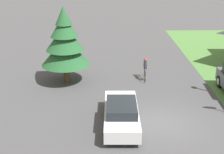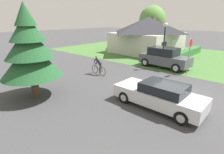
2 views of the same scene
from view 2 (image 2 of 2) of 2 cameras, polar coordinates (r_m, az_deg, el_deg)
ground_plane at (r=11.77m, az=19.41°, el=-5.02°), size 140.00×140.00×0.00m
grass_verge_right at (r=23.98m, az=21.65°, el=6.31°), size 16.00×36.00×0.01m
cottage_house at (r=25.80m, az=11.51°, el=13.58°), size 9.47×8.62×4.80m
hedge_row at (r=22.89m, az=22.23°, el=6.80°), size 11.40×0.90×0.84m
sedan_left_lane at (r=9.47m, az=15.12°, el=-5.75°), size 1.90×4.72×1.40m
cyclist at (r=14.70m, az=-4.43°, el=3.64°), size 0.44×1.75×1.58m
parked_suv_right at (r=17.54m, az=16.72°, el=6.04°), size 2.19×4.76×1.92m
stop_sign at (r=15.45m, az=24.05°, el=8.18°), size 0.72×0.07×3.05m
street_lamp at (r=16.72m, az=16.78°, el=12.87°), size 0.38×0.38×4.28m
conifer_tall_near at (r=10.86m, az=-25.34°, el=8.16°), size 3.38×3.38×5.36m
deciduous_tree_right at (r=32.58m, az=12.97°, el=17.74°), size 4.46×4.46×6.74m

